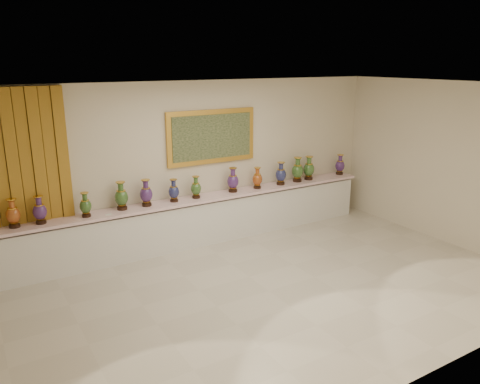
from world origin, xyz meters
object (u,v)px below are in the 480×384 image
object	(u,v)px
vase_2	(86,206)
vase_0	(13,215)
counter	(201,221)
vase_1	(40,211)

from	to	relation	value
vase_2	vase_0	bearing A→B (deg)	177.10
vase_0	vase_2	distance (m)	1.06
counter	vase_1	size ratio (longest dim) A/B	16.37
counter	vase_1	distance (m)	2.84
counter	vase_2	xyz separation A→B (m)	(-2.08, -0.05, 0.65)
vase_0	vase_1	distance (m)	0.37
counter	vase_0	world-z (taller)	vase_0
vase_1	vase_0	bearing A→B (deg)	176.35
vase_1	vase_2	world-z (taller)	vase_1
vase_1	counter	bearing A→B (deg)	0.49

